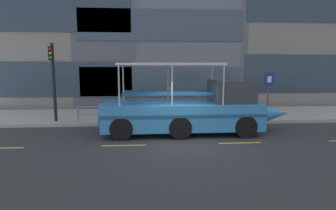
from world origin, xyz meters
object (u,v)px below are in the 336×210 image
(traffic_light_pole, at_px, (53,75))
(duck_tour_boat, at_px, (192,110))
(pedestrian_near_bow, at_px, (236,98))
(parking_sign, at_px, (269,87))
(pedestrian_mid_left, at_px, (171,99))

(traffic_light_pole, bearing_deg, duck_tour_boat, -18.16)
(duck_tour_boat, height_order, pedestrian_near_bow, duck_tour_boat)
(traffic_light_pole, distance_m, parking_sign, 12.12)
(traffic_light_pole, relative_size, pedestrian_near_bow, 2.35)
(pedestrian_near_bow, bearing_deg, parking_sign, -6.57)
(parking_sign, bearing_deg, pedestrian_near_bow, 173.43)
(duck_tour_boat, height_order, pedestrian_mid_left, duck_tour_boat)
(duck_tour_boat, distance_m, pedestrian_mid_left, 3.42)
(duck_tour_boat, xyz_separation_m, pedestrian_mid_left, (-0.72, 3.34, 0.14))
(parking_sign, distance_m, pedestrian_near_bow, 2.00)
(traffic_light_pole, xyz_separation_m, pedestrian_mid_left, (6.38, 1.01, -1.49))
(traffic_light_pole, xyz_separation_m, pedestrian_near_bow, (10.22, 0.70, -1.46))
(pedestrian_near_bow, distance_m, pedestrian_mid_left, 3.86)
(traffic_light_pole, distance_m, pedestrian_near_bow, 10.35)
(traffic_light_pole, bearing_deg, pedestrian_mid_left, 9.03)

